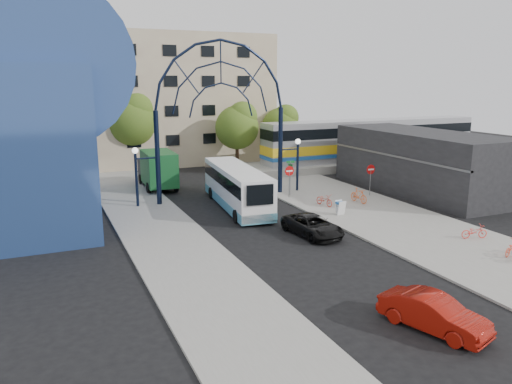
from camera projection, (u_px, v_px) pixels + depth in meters
name	position (u px, v px, depth m)	size (l,w,h in m)	color
ground	(313.00, 255.00, 26.58)	(120.00, 120.00, 0.00)	black
sidewalk_east	(387.00, 219.00, 33.29)	(8.00, 56.00, 0.12)	gray
plaza_west	(166.00, 237.00, 29.37)	(5.00, 50.00, 0.12)	gray
gateway_arch	(221.00, 88.00, 37.20)	(13.64, 0.44, 12.10)	black
stop_sign	(289.00, 174.00, 38.74)	(0.80, 0.07, 2.50)	slate
do_not_enter_sign	(371.00, 172.00, 39.40)	(0.76, 0.07, 2.48)	slate
street_name_sign	(290.00, 170.00, 39.41)	(0.70, 0.70, 2.80)	slate
sandwich_board	(340.00, 206.00, 33.96)	(0.55, 0.61, 0.99)	white
commercial_block_east	(421.00, 162.00, 41.25)	(6.00, 16.00, 5.00)	black
apartment_block	(175.00, 99.00, 57.04)	(20.00, 12.10, 14.00)	tan
train_platform	(371.00, 162.00, 54.00)	(32.00, 5.00, 0.80)	gray
train_car	(372.00, 139.00, 53.45)	(25.10, 3.05, 4.20)	#B7B7BC
tree_north_a	(238.00, 125.00, 51.12)	(4.48, 4.48, 7.00)	#382314
tree_north_b	(132.00, 119.00, 50.61)	(5.12, 5.12, 8.00)	#382314
tree_north_c	(282.00, 125.00, 55.34)	(4.16, 4.16, 6.50)	#382314
city_bus	(237.00, 187.00, 36.20)	(3.47, 10.96, 2.96)	white
green_truck	(157.00, 169.00, 42.71)	(2.69, 6.56, 3.27)	black
black_suv	(313.00, 226.00, 29.79)	(2.05, 4.45, 1.24)	black
red_sedan	(433.00, 313.00, 18.49)	(1.43, 4.09, 1.35)	#931209
bike_near_a	(324.00, 200.00, 36.48)	(0.58, 1.66, 0.87)	red
bike_near_b	(359.00, 195.00, 37.36)	(0.51, 1.80, 1.08)	orange
bike_far_a	(474.00, 232.00, 28.93)	(0.54, 1.55, 0.81)	#FF3D33
bike_far_c	(511.00, 248.00, 26.18)	(0.53, 1.52, 0.80)	#E74B2E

